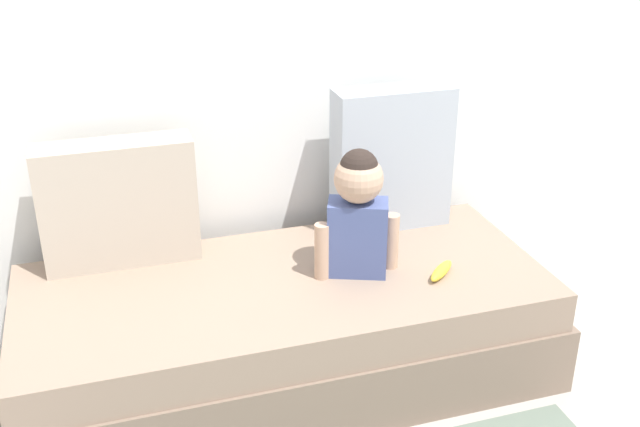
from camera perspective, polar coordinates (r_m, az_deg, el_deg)
name	(u,v)px	position (r m, az deg, el deg)	size (l,w,h in m)	color
ground_plane	(287,373)	(3.03, -2.53, -11.92)	(12.00, 12.00, 0.00)	#B2ADA3
back_wall	(243,15)	(3.02, -5.86, 14.67)	(5.19, 0.10, 2.57)	white
couch	(286,328)	(2.91, -2.60, -8.65)	(1.99, 0.86, 0.42)	#826C5B
throw_pillow_left	(119,203)	(2.92, -14.94, 0.74)	(0.57, 0.16, 0.48)	#C1B29E
throw_pillow_right	(392,159)	(3.12, 5.42, 4.14)	(0.49, 0.16, 0.59)	#B2BCC6
toddler	(358,209)	(2.73, 2.88, 0.36)	(0.33, 0.19, 0.49)	#4C5B93
banana	(441,271)	(2.85, 9.12, -4.28)	(0.17, 0.04, 0.04)	yellow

